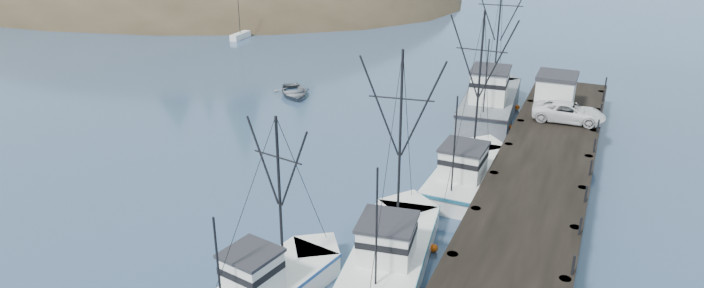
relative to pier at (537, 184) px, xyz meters
name	(u,v)px	position (x,y,z in m)	size (l,w,h in m)	color
pier	(537,184)	(0.00, 0.00, 0.00)	(6.00, 44.00, 2.00)	black
headland	(123,8)	(-88.95, 62.61, -6.24)	(134.80, 78.00, 51.00)	#382D1E
moored_sailboats	(252,19)	(-45.65, 41.86, -1.36)	(15.06, 21.45, 6.35)	white
trawler_near	(393,247)	(-6.04, -8.79, -0.87)	(5.00, 11.47, 11.53)	white
trawler_mid	(272,284)	(-10.23, -14.14, -0.87)	(4.58, 9.31, 9.45)	white
trawler_far	(468,172)	(-4.60, 1.98, -0.87)	(3.98, 11.40, 11.66)	white
work_vessel	(490,101)	(-6.05, 16.07, -0.46)	(5.06, 14.01, 11.91)	slate
pier_shed	(556,91)	(-0.66, 13.91, 1.73)	(3.00, 3.20, 2.80)	silver
pickup_truck	(569,112)	(0.67, 11.17, 1.04)	(2.43, 5.27, 1.46)	white
motorboat	(294,95)	(-24.08, 13.97, -1.69)	(3.55, 4.96, 1.03)	slate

